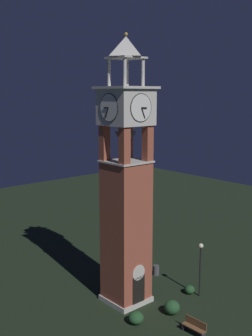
{
  "coord_description": "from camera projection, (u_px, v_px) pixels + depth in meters",
  "views": [
    {
      "loc": [
        -18.25,
        -20.87,
        14.6
      ],
      "look_at": [
        0.0,
        0.0,
        9.65
      ],
      "focal_mm": 44.53,
      "sensor_mm": 36.0,
      "label": 1
    }
  ],
  "objects": [
    {
      "name": "ground",
      "position": [
        126.0,
        300.0,
        29.86
      ],
      "size": [
        80.0,
        80.0,
        0.0
      ],
      "primitive_type": "plane",
      "color": "black"
    },
    {
      "name": "clock_tower",
      "position": [
        126.0,
        195.0,
        28.49
      ],
      "size": [
        3.21,
        3.21,
        18.47
      ],
      "color": "#9E4C38",
      "rests_on": "ground"
    },
    {
      "name": "park_bench",
      "position": [
        194.0,
        327.0,
        25.58
      ],
      "size": [
        0.49,
        1.61,
        0.95
      ],
      "color": "brown",
      "rests_on": "ground"
    },
    {
      "name": "lamp_post",
      "position": [
        200.0,
        260.0,
        30.0
      ],
      "size": [
        0.36,
        0.36,
        4.04
      ],
      "color": "black",
      "rests_on": "ground"
    },
    {
      "name": "trash_bin",
      "position": [
        156.0,
        270.0,
        33.99
      ],
      "size": [
        0.52,
        0.52,
        0.8
      ],
      "primitive_type": "cylinder",
      "color": "#4C4C51",
      "rests_on": "ground"
    },
    {
      "name": "shrub_near_entry",
      "position": [
        136.0,
        318.0,
        26.76
      ],
      "size": [
        1.01,
        1.01,
        0.8
      ],
      "primitive_type": "ellipsoid",
      "color": "#234C28",
      "rests_on": "ground"
    },
    {
      "name": "shrub_left_of_tower",
      "position": [
        190.0,
        290.0,
        30.78
      ],
      "size": [
        0.76,
        0.76,
        0.64
      ],
      "primitive_type": "ellipsoid",
      "color": "#234C28",
      "rests_on": "ground"
    },
    {
      "name": "shrub_behind_bench",
      "position": [
        172.0,
        307.0,
        27.92
      ],
      "size": [
        1.05,
        1.05,
        0.96
      ],
      "primitive_type": "ellipsoid",
      "color": "#234C28",
      "rests_on": "ground"
    }
  ]
}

